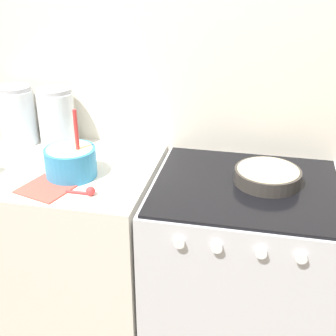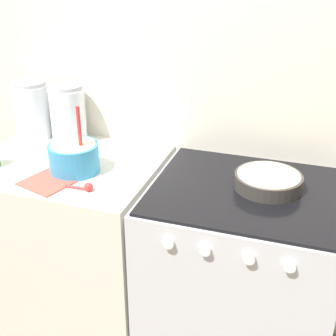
# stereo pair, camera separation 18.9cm
# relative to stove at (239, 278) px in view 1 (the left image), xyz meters

# --- Properties ---
(wall_back) EXTENTS (4.63, 0.05, 2.40)m
(wall_back) POSITION_rel_stove_xyz_m (-0.39, 0.35, 0.74)
(wall_back) COLOR beige
(wall_back) RESTS_ON ground_plane
(countertop_cabinet) EXTENTS (0.81, 0.65, 0.93)m
(countertop_cabinet) POSITION_rel_stove_xyz_m (-0.80, 0.00, 0.00)
(countertop_cabinet) COLOR silver
(countertop_cabinet) RESTS_ON ground_plane
(stove) EXTENTS (0.76, 0.67, 0.93)m
(stove) POSITION_rel_stove_xyz_m (0.00, 0.00, 0.00)
(stove) COLOR silver
(stove) RESTS_ON ground_plane
(mixing_bowl) EXTENTS (0.21, 0.21, 0.29)m
(mixing_bowl) POSITION_rel_stove_xyz_m (-0.72, -0.07, 0.53)
(mixing_bowl) COLOR #338CBF
(mixing_bowl) RESTS_ON countertop_cabinet
(baking_pan) EXTENTS (0.27, 0.27, 0.06)m
(baking_pan) POSITION_rel_stove_xyz_m (0.08, 0.04, 0.50)
(baking_pan) COLOR #38332D
(baking_pan) RESTS_ON stove
(storage_jar_left) EXTENTS (0.17, 0.17, 0.28)m
(storage_jar_left) POSITION_rel_stove_xyz_m (-1.10, 0.22, 0.58)
(storage_jar_left) COLOR silver
(storage_jar_left) RESTS_ON countertop_cabinet
(storage_jar_middle) EXTENTS (0.17, 0.17, 0.28)m
(storage_jar_middle) POSITION_rel_stove_xyz_m (-0.90, 0.22, 0.58)
(storage_jar_middle) COLOR silver
(storage_jar_middle) RESTS_ON countertop_cabinet
(recipe_page) EXTENTS (0.25, 0.30, 0.01)m
(recipe_page) POSITION_rel_stove_xyz_m (-0.76, -0.16, 0.47)
(recipe_page) COLOR #CC4C3F
(recipe_page) RESTS_ON countertop_cabinet
(measuring_spoon) EXTENTS (0.12, 0.04, 0.04)m
(measuring_spoon) POSITION_rel_stove_xyz_m (-0.59, -0.21, 0.48)
(measuring_spoon) COLOR red
(measuring_spoon) RESTS_ON countertop_cabinet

